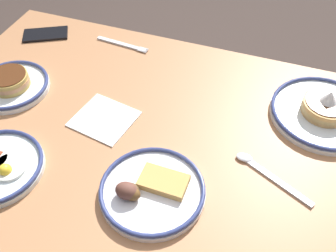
# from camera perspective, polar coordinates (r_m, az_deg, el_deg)

# --- Properties ---
(dining_table) EXTENTS (1.48, 0.82, 0.72)m
(dining_table) POSITION_cam_1_polar(r_m,az_deg,el_deg) (1.05, 3.15, -6.21)
(dining_table) COLOR #A46E47
(dining_table) RESTS_ON ground_plane
(plate_near_main) EXTENTS (0.28, 0.28, 0.09)m
(plate_near_main) POSITION_cam_1_polar(r_m,az_deg,el_deg) (1.10, 22.03, 2.06)
(plate_near_main) COLOR white
(plate_near_main) RESTS_ON dining_table
(plate_center_pancakes) EXTENTS (0.24, 0.24, 0.05)m
(plate_center_pancakes) POSITION_cam_1_polar(r_m,az_deg,el_deg) (0.87, -2.53, -9.39)
(plate_center_pancakes) COLOR white
(plate_center_pancakes) RESTS_ON dining_table
(plate_far_side) EXTENTS (0.21, 0.21, 0.05)m
(plate_far_side) POSITION_cam_1_polar(r_m,az_deg,el_deg) (1.19, -22.19, 5.73)
(plate_far_side) COLOR silver
(plate_far_side) RESTS_ON dining_table
(cell_phone) EXTENTS (0.16, 0.13, 0.01)m
(cell_phone) POSITION_cam_1_polar(r_m,az_deg,el_deg) (1.39, -17.59, 12.77)
(cell_phone) COLOR black
(cell_phone) RESTS_ON dining_table
(paper_napkin) EXTENTS (0.17, 0.16, 0.00)m
(paper_napkin) POSITION_cam_1_polar(r_m,az_deg,el_deg) (1.04, -9.33, 1.13)
(paper_napkin) COLOR white
(paper_napkin) RESTS_ON dining_table
(fork_far) EXTENTS (0.18, 0.03, 0.01)m
(fork_far) POSITION_cam_1_polar(r_m,az_deg,el_deg) (1.29, -6.71, 11.86)
(fork_far) COLOR silver
(fork_far) RESTS_ON dining_table
(tea_spoon) EXTENTS (0.19, 0.10, 0.01)m
(tea_spoon) POSITION_cam_1_polar(r_m,az_deg,el_deg) (0.94, 13.82, -6.44)
(tea_spoon) COLOR silver
(tea_spoon) RESTS_ON dining_table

